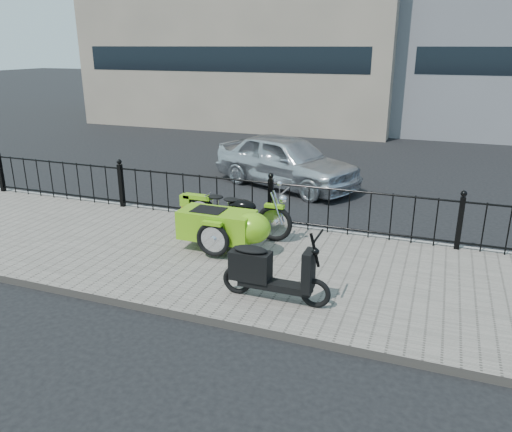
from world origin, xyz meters
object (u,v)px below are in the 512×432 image
at_px(motorcycle_sidecar, 230,223).
at_px(spare_tire, 225,232).
at_px(scooter, 268,272).
at_px(sedan_car, 286,161).

relative_size(motorcycle_sidecar, spare_tire, 4.02).
height_order(scooter, spare_tire, scooter).
bearing_deg(scooter, motorcycle_sidecar, 129.20).
relative_size(scooter, sedan_car, 0.39).
bearing_deg(motorcycle_sidecar, scooter, -50.80).
height_order(motorcycle_sidecar, spare_tire, motorcycle_sidecar).
distance_m(scooter, sedan_car, 6.46).
height_order(scooter, sedan_car, sedan_car).
bearing_deg(sedan_car, motorcycle_sidecar, -153.11).
xyz_separation_m(motorcycle_sidecar, spare_tire, (-0.11, 0.03, -0.19)).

